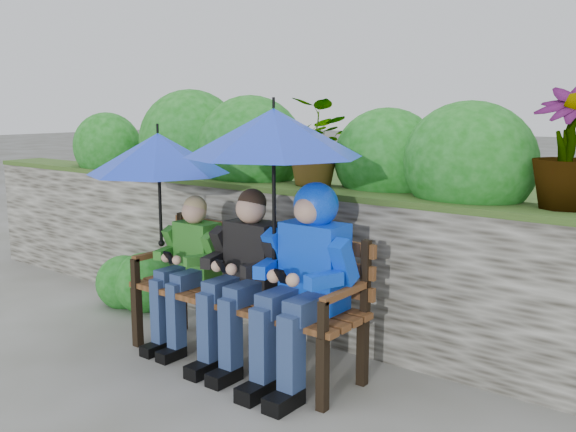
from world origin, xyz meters
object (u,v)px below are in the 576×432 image
Objects in this scene: boy_left at (188,263)px; boy_right at (305,270)px; park_bench at (249,286)px; umbrella_right at (274,133)px; umbrella_left at (158,154)px; boy_middle at (243,270)px.

boy_left is 0.96m from boy_right.
park_bench is 0.52m from boy_right.
park_bench is at bearing 162.57° from umbrella_right.
boy_left is 0.74m from umbrella_left.
umbrella_left is at bearing -172.88° from park_bench.
boy_middle is 0.47m from boy_right.
umbrella_left is 0.92× the size of umbrella_right.
boy_right is 0.78m from umbrella_right.
boy_middle is 0.98m from umbrella_left.
boy_right reaches higher than boy_middle.
umbrella_left is (-0.70, -0.09, 0.79)m from park_bench.
umbrella_left is (-0.72, -0.01, 0.67)m from boy_middle.
park_bench is 1.59× the size of boy_left.
umbrella_left reaches higher than boy_left.
boy_middle is 0.94× the size of boy_right.
boy_middle reaches higher than boy_left.
boy_right is at bearing 1.00° from umbrella_left.
park_bench is at bearing 7.12° from umbrella_left.
boy_left is at bearing 179.85° from boy_right.
park_bench is 0.14m from boy_middle.
boy_middle is 0.87m from umbrella_right.
park_bench is at bearing 104.88° from boy_middle.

